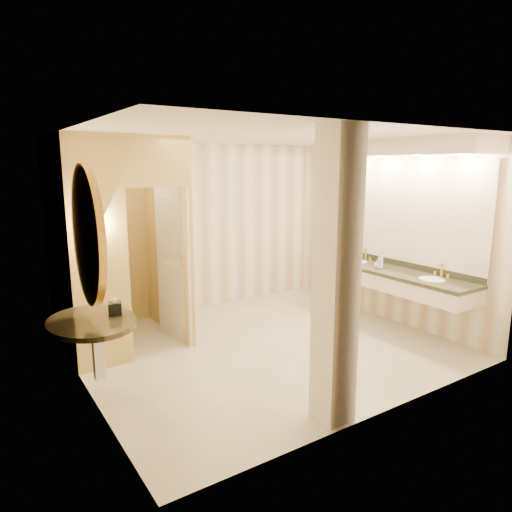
{
  "coord_description": "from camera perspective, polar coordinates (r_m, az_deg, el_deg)",
  "views": [
    {
      "loc": [
        -3.21,
        -4.7,
        2.35
      ],
      "look_at": [
        0.01,
        0.2,
        1.18
      ],
      "focal_mm": 32.0,
      "sensor_mm": 36.0,
      "label": 1
    }
  ],
  "objects": [
    {
      "name": "toilet_closet",
      "position": [
        6.13,
        -12.81,
        1.92
      ],
      "size": [
        1.5,
        1.55,
        2.7
      ],
      "color": "#DDCF73",
      "rests_on": "floor"
    },
    {
      "name": "tissue_box",
      "position": [
        4.81,
        -17.22,
        -6.29
      ],
      "size": [
        0.16,
        0.16,
        0.13
      ],
      "primitive_type": "cube",
      "rotation": [
        0.0,
        0.0,
        -0.27
      ],
      "color": "black",
      "rests_on": "console_shelf"
    },
    {
      "name": "soap_bottle_b",
      "position": [
        6.9,
        14.87,
        -0.97
      ],
      "size": [
        0.12,
        0.12,
        0.12
      ],
      "primitive_type": "imported",
      "rotation": [
        0.0,
        0.0,
        0.43
      ],
      "color": "silver",
      "rests_on": "vanity"
    },
    {
      "name": "wall_front",
      "position": [
        4.31,
        16.19,
        -2.58
      ],
      "size": [
        4.5,
        0.02,
        2.7
      ],
      "primitive_type": "cube",
      "color": "white",
      "rests_on": "floor"
    },
    {
      "name": "wall_left",
      "position": [
        4.9,
        -21.25,
        -1.28
      ],
      "size": [
        0.02,
        4.0,
        2.7
      ],
      "primitive_type": "cube",
      "color": "white",
      "rests_on": "floor"
    },
    {
      "name": "wall_back",
      "position": [
        7.5,
        -7.61,
        3.49
      ],
      "size": [
        4.5,
        0.02,
        2.7
      ],
      "primitive_type": "cube",
      "color": "white",
      "rests_on": "floor"
    },
    {
      "name": "ceiling",
      "position": [
        5.71,
        1.09,
        14.78
      ],
      "size": [
        4.5,
        4.5,
        0.0
      ],
      "primitive_type": "plane",
      "rotation": [
        3.14,
        0.0,
        0.0
      ],
      "color": "white",
      "rests_on": "wall_back"
    },
    {
      "name": "vanity",
      "position": [
        6.78,
        17.04,
        4.66
      ],
      "size": [
        0.75,
        2.73,
        2.09
      ],
      "color": "white",
      "rests_on": "floor"
    },
    {
      "name": "wall_right",
      "position": [
        7.27,
        15.87,
        2.92
      ],
      "size": [
        0.02,
        4.0,
        2.7
      ],
      "primitive_type": "cube",
      "color": "white",
      "rests_on": "floor"
    },
    {
      "name": "wall_sconce",
      "position": [
        5.33,
        -19.12,
        3.99
      ],
      "size": [
        0.14,
        0.14,
        0.42
      ],
      "color": "gold",
      "rests_on": "toilet_closet"
    },
    {
      "name": "soap_bottle_c",
      "position": [
        6.88,
        15.29,
        -0.56
      ],
      "size": [
        0.1,
        0.1,
        0.23
      ],
      "primitive_type": "imported",
      "rotation": [
        0.0,
        0.0,
        0.14
      ],
      "color": "#C6B28C",
      "rests_on": "vanity"
    },
    {
      "name": "toilet",
      "position": [
        6.74,
        -17.96,
        -6.01
      ],
      "size": [
        0.69,
        0.91,
        0.83
      ],
      "primitive_type": "imported",
      "rotation": [
        0.0,
        0.0,
        2.82
      ],
      "color": "white",
      "rests_on": "floor"
    },
    {
      "name": "console_shelf",
      "position": [
        4.63,
        -20.03,
        -1.93
      ],
      "size": [
        1.04,
        1.04,
        1.97
      ],
      "color": "black",
      "rests_on": "floor"
    },
    {
      "name": "soap_bottle_a",
      "position": [
        7.02,
        15.18,
        -0.7
      ],
      "size": [
        0.07,
        0.08,
        0.14
      ],
      "primitive_type": "imported",
      "rotation": [
        0.0,
        0.0,
        -0.23
      ],
      "color": "beige",
      "rests_on": "vanity"
    },
    {
      "name": "pillar",
      "position": [
        4.13,
        10.0,
        -2.92
      ],
      "size": [
        0.31,
        0.31,
        2.7
      ],
      "primitive_type": "cube",
      "color": "white",
      "rests_on": "floor"
    },
    {
      "name": "floor",
      "position": [
        6.16,
        0.99,
        -11.17
      ],
      "size": [
        4.5,
        4.5,
        0.0
      ],
      "primitive_type": "plane",
      "color": "silver",
      "rests_on": "ground"
    }
  ]
}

